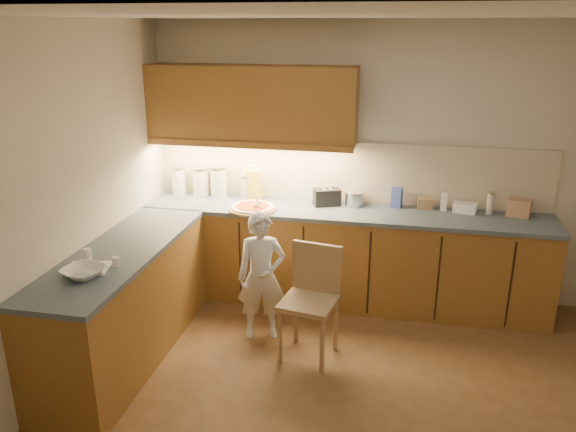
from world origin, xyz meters
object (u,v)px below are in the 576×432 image
Objects in this scene: child at (262,276)px; toaster at (327,197)px; wooden_chair at (312,293)px; oil_jug at (254,184)px; pizza_on_board at (253,208)px.

child is 3.93× the size of toaster.
child reaches higher than wooden_chair.
wooden_chair is 1.18m from toaster.
oil_jug is (-0.77, 1.12, 0.55)m from wooden_chair.
pizza_on_board is 0.71m from toaster.
toaster is at bearing 48.75° from child.
wooden_chair is at bearing -37.40° from child.
child is at bearing 169.73° from wooden_chair.
oil_jug is 1.22× the size of toaster.
wooden_chair is (0.46, -0.17, -0.03)m from child.
toaster is at bearing 23.13° from pizza_on_board.
wooden_chair is 3.23× the size of toaster.
toaster is at bearing -2.64° from oil_jug.
child is 0.49m from wooden_chair.
pizza_on_board reaches higher than wooden_chair.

